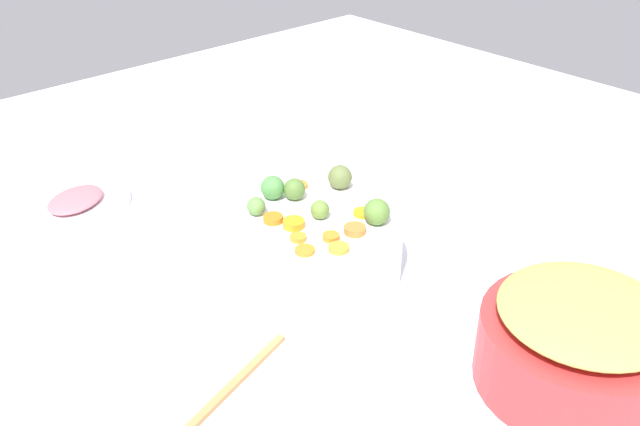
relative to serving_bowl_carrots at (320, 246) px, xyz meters
The scene contains 23 objects.
tabletop 0.07m from the serving_bowl_carrots, 50.46° to the left, with size 2.40×2.40×0.02m, color silver.
serving_bowl_carrots is the anchor object (origin of this frame).
metal_pot 0.44m from the serving_bowl_carrots, 10.47° to the left, with size 0.27×0.27×0.10m, color red.
stuffing_mound 0.44m from the serving_bowl_carrots, 10.47° to the left, with size 0.23×0.23×0.04m, color tan.
carrot_slice_0 0.09m from the serving_bowl_carrots, 69.60° to the right, with size 0.03×0.03×0.01m, color orange.
carrot_slice_1 0.09m from the serving_bowl_carrots, 57.36° to the left, with size 0.03×0.03×0.01m, color orange.
carrot_slice_2 0.08m from the serving_bowl_carrots, 100.11° to the right, with size 0.04×0.04×0.01m, color orange.
carrot_slice_3 0.13m from the serving_bowl_carrots, 157.04° to the left, with size 0.03×0.03×0.01m, color orange.
carrot_slice_4 0.12m from the serving_bowl_carrots, 55.01° to the right, with size 0.03×0.03×0.01m, color orange.
carrot_slice_5 0.09m from the serving_bowl_carrots, ahead, with size 0.04×0.04×0.01m, color orange.
carrot_slice_6 0.11m from the serving_bowl_carrots, 25.63° to the right, with size 0.03×0.03×0.01m, color orange.
carrot_slice_7 0.09m from the serving_bowl_carrots, 27.47° to the right, with size 0.03×0.03×0.01m, color orange.
carrot_slice_8 0.10m from the serving_bowl_carrots, 124.90° to the right, with size 0.03×0.03×0.01m, color orange.
brussels_sprout_0 0.13m from the serving_bowl_carrots, 119.48° to the left, with size 0.04×0.04×0.04m, color #5C6C39.
brussels_sprout_1 0.12m from the serving_bowl_carrots, 37.72° to the left, with size 0.04×0.04×0.04m, color #557F35.
brussels_sprout_2 0.11m from the serving_bowl_carrots, behind, with size 0.04×0.04×0.04m, color #4F7132.
brussels_sprout_3 0.13m from the serving_bowl_carrots, 139.25° to the right, with size 0.03×0.03×0.03m, color #5B8742.
brussels_sprout_4 0.13m from the serving_bowl_carrots, behind, with size 0.04×0.04×0.04m, color #498641.
brussels_sprout_5 0.07m from the serving_bowl_carrots, 148.11° to the left, with size 0.03×0.03×0.03m, color olive.
wooden_spoon 0.38m from the serving_bowl_carrots, 67.41° to the right, with size 0.11×0.28×0.01m.
ham_plate 0.54m from the serving_bowl_carrots, 158.52° to the right, with size 0.20×0.20×0.01m, color white.
ham_slice_main 0.53m from the serving_bowl_carrots, 156.91° to the right, with size 0.13×0.09×0.02m, color #BF656F.
dish_towel 0.32m from the serving_bowl_carrots, 144.77° to the left, with size 0.20×0.12×0.01m, color #C5A99D.
Camera 1 is at (0.72, -0.70, 0.72)m, focal length 40.10 mm.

